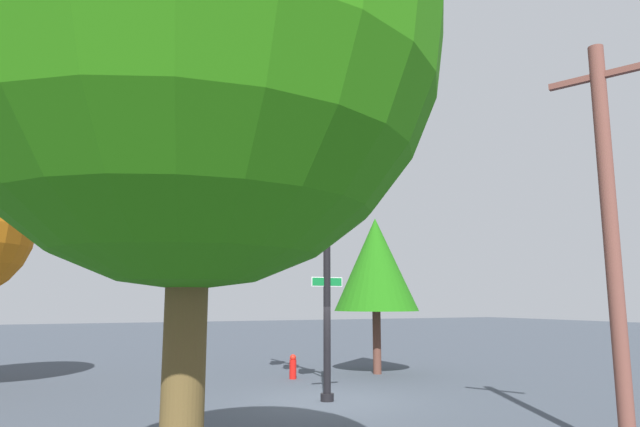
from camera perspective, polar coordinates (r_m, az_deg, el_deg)
name	(u,v)px	position (r m, az deg, el deg)	size (l,w,h in m)	color
ground_plane	(327,401)	(15.64, 0.75, -18.81)	(120.00, 120.00, 0.00)	#3A424C
signal_pole_assembly	(297,249)	(17.59, -2.42, -3.67)	(5.87, 0.94, 6.08)	black
utility_pole	(611,233)	(11.41, 27.84, -1.77)	(1.68, 0.87, 7.51)	brown
fire_hydrant	(293,367)	(19.84, -2.82, -15.53)	(0.33, 0.24, 0.83)	red
tree_near	(196,46)	(6.18, -12.68, 16.54)	(5.11, 5.11, 7.87)	brown
tree_far	(376,264)	(21.16, 5.77, -5.26)	(3.17, 3.17, 5.81)	brown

